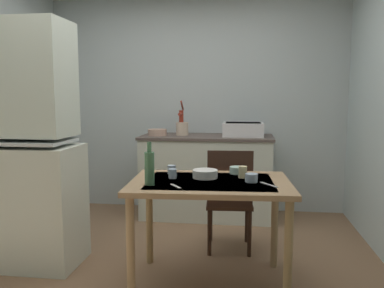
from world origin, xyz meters
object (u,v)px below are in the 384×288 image
(sink_basin, at_px, (243,129))
(teacup_mint, at_px, (173,174))
(hand_pump, at_px, (181,120))
(hutch_cabinet, at_px, (15,153))
(chair_far_side, at_px, (230,199))
(serving_bowl_wide, at_px, (237,170))
(glass_bottle, at_px, (150,167))
(mixing_bowl_counter, at_px, (157,132))
(dining_table, at_px, (210,195))

(sink_basin, relative_size, teacup_mint, 6.34)
(hand_pump, bearing_deg, teacup_mint, -82.78)
(hutch_cabinet, bearing_deg, sink_basin, 39.28)
(hand_pump, xyz_separation_m, chair_far_side, (0.60, -1.05, -0.61))
(teacup_mint, bearing_deg, hutch_cabinet, 175.37)
(serving_bowl_wide, bearing_deg, sink_basin, 88.71)
(glass_bottle, bearing_deg, hutch_cabinet, 164.25)
(glass_bottle, bearing_deg, chair_far_side, 57.42)
(hand_pump, height_order, serving_bowl_wide, hand_pump)
(hand_pump, bearing_deg, chair_far_side, -60.29)
(hutch_cabinet, xyz_separation_m, glass_bottle, (1.19, -0.33, -0.02))
(mixing_bowl_counter, distance_m, glass_bottle, 1.79)
(dining_table, relative_size, teacup_mint, 16.90)
(dining_table, height_order, serving_bowl_wide, serving_bowl_wide)
(chair_far_side, bearing_deg, serving_bowl_wide, -77.98)
(dining_table, bearing_deg, teacup_mint, 169.82)
(dining_table, height_order, teacup_mint, teacup_mint)
(serving_bowl_wide, bearing_deg, hand_pump, 115.88)
(chair_far_side, distance_m, teacup_mint, 0.76)
(hutch_cabinet, height_order, hand_pump, hutch_cabinet)
(chair_far_side, xyz_separation_m, teacup_mint, (-0.39, -0.57, 0.32))
(hutch_cabinet, height_order, mixing_bowl_counter, hutch_cabinet)
(serving_bowl_wide, bearing_deg, dining_table, -122.42)
(sink_basin, bearing_deg, teacup_mint, -107.45)
(hand_pump, bearing_deg, serving_bowl_wide, -64.12)
(sink_basin, height_order, dining_table, sink_basin)
(dining_table, distance_m, chair_far_side, 0.66)
(teacup_mint, bearing_deg, hand_pump, 97.22)
(mixing_bowl_counter, bearing_deg, glass_bottle, -78.80)
(serving_bowl_wide, xyz_separation_m, teacup_mint, (-0.46, -0.24, 0.01))
(hand_pump, distance_m, dining_table, 1.79)
(hutch_cabinet, distance_m, dining_table, 1.61)
(sink_basin, bearing_deg, hutch_cabinet, -140.72)
(chair_far_side, bearing_deg, mixing_bowl_counter, 131.86)
(hand_pump, xyz_separation_m, dining_table, (0.49, -1.67, -0.43))
(sink_basin, distance_m, glass_bottle, 1.91)
(chair_far_side, bearing_deg, teacup_mint, -124.78)
(serving_bowl_wide, relative_size, teacup_mint, 1.70)
(teacup_mint, bearing_deg, serving_bowl_wide, 27.11)
(dining_table, distance_m, teacup_mint, 0.32)
(hutch_cabinet, height_order, chair_far_side, hutch_cabinet)
(hutch_cabinet, bearing_deg, teacup_mint, -4.63)
(serving_bowl_wide, height_order, glass_bottle, glass_bottle)
(hutch_cabinet, distance_m, mixing_bowl_counter, 1.65)
(hutch_cabinet, xyz_separation_m, mixing_bowl_counter, (0.84, 1.42, 0.05))
(hand_pump, bearing_deg, hutch_cabinet, -125.89)
(hutch_cabinet, xyz_separation_m, chair_far_side, (1.69, 0.46, -0.43))
(mixing_bowl_counter, bearing_deg, sink_basin, 2.99)
(chair_far_side, xyz_separation_m, serving_bowl_wide, (0.07, -0.33, 0.32))
(hutch_cabinet, xyz_separation_m, dining_table, (1.58, -0.16, -0.24))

